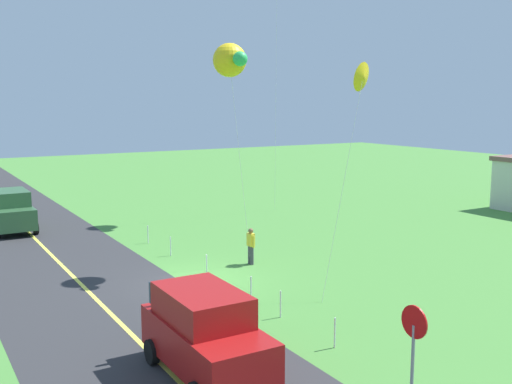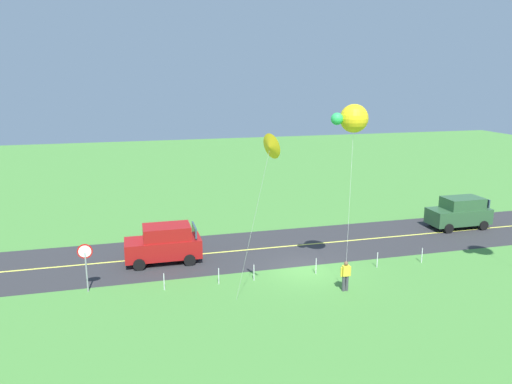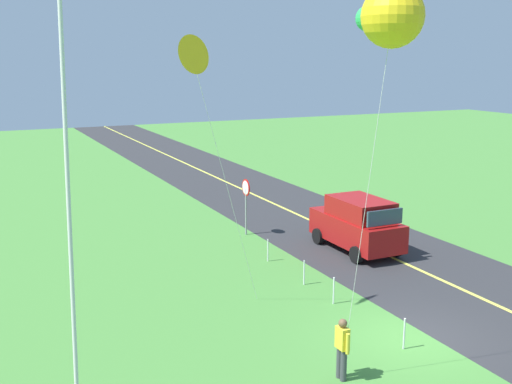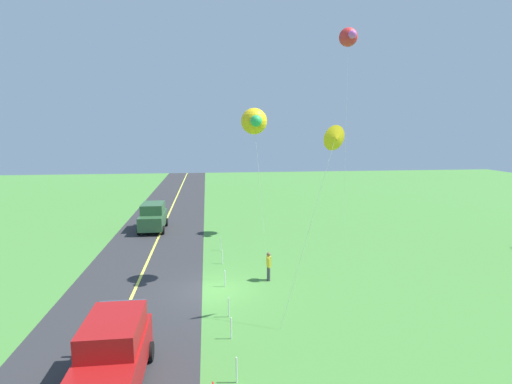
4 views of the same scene
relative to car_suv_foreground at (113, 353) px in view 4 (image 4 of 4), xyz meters
The scene contains 15 objects.
ground_plane 8.34m from the car_suv_foreground, 156.78° to the left, with size 120.00×120.00×0.10m, color #478438.
asphalt_road 7.71m from the car_suv_foreground, behind, with size 120.00×7.00×0.00m, color #2D2D30.
road_centre_stripe 7.70m from the car_suv_foreground, behind, with size 120.00×0.16×0.00m, color #E5E04C.
car_suv_foreground is the anchor object (origin of this frame).
car_parked_west_far 21.23m from the car_suv_foreground, behind, with size 4.40×2.12×2.24m.
person_adult_near 10.76m from the car_suv_foreground, 143.49° to the left, with size 0.58×0.22×1.60m.
kite_red_low 13.06m from the car_suv_foreground, 147.94° to the left, with size 1.90×1.46×9.43m.
kite_blue_mid 27.00m from the car_suv_foreground, 142.72° to the left, with size 2.04×1.40×15.96m.
kite_green_far 11.53m from the car_suv_foreground, 115.16° to the left, with size 1.36×3.04×8.47m.
fence_post_0 15.22m from the car_suv_foreground, 164.93° to the left, with size 0.05×0.05×0.90m, color silver.
fence_post_1 12.44m from the car_suv_foreground, 161.44° to the left, with size 0.05×0.05×0.90m, color silver.
fence_post_2 8.96m from the car_suv_foreground, 153.74° to the left, with size 0.05×0.05×0.90m, color silver.
fence_post_3 5.99m from the car_suv_foreground, 138.32° to the left, with size 0.05×0.05×0.90m, color silver.
fence_post_4 4.74m from the car_suv_foreground, 122.48° to the left, with size 0.05×0.05×0.90m, color silver.
fence_post_5 4.03m from the car_suv_foreground, 85.12° to the left, with size 0.05×0.05×0.90m, color silver.
Camera 4 is at (20.11, -0.14, 8.23)m, focal length 28.30 mm.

